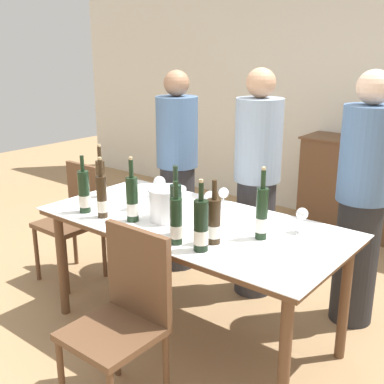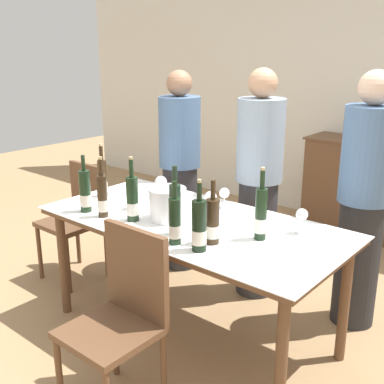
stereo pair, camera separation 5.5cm
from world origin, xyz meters
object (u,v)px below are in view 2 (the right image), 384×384
wine_bottle_7 (175,211)px  person_guest_right (363,204)px  ice_bucket (167,203)px  person_guest_left (259,186)px  wine_bottle_6 (199,227)px  wine_bottle_5 (102,197)px  dining_table (192,232)px  wine_bottle_3 (102,179)px  wine_bottle_1 (261,215)px  wine_glass_0 (134,195)px  wine_bottle_0 (132,200)px  wine_bottle_4 (175,222)px  wine_glass_2 (302,216)px  wine_glass_4 (211,198)px  wine_glass_1 (161,183)px  wine_glass_3 (224,194)px  wine_bottle_8 (85,192)px  wine_bottle_2 (213,222)px  chair_near_front (122,309)px  person_host (180,173)px  chair_left_end (79,213)px

wine_bottle_7 → person_guest_right: size_ratio=0.24×
ice_bucket → person_guest_left: (0.12, 0.82, -0.06)m
wine_bottle_6 → wine_bottle_7: (-0.24, 0.08, 0.01)m
wine_bottle_5 → person_guest_left: person_guest_left is taller
dining_table → wine_bottle_3: wine_bottle_3 is taller
person_guest_left → dining_table: bearing=-90.0°
wine_bottle_5 → wine_bottle_1: bearing=18.6°
ice_bucket → wine_glass_0: size_ratio=1.67×
wine_bottle_0 → wine_bottle_3: bearing=158.6°
wine_bottle_4 → wine_glass_2: bearing=51.6°
dining_table → wine_glass_2: (0.60, 0.24, 0.18)m
wine_bottle_7 → wine_glass_2: (0.53, 0.47, -0.04)m
wine_bottle_7 → wine_glass_2: bearing=41.4°
wine_bottle_3 → wine_bottle_4: (0.95, -0.30, -0.00)m
wine_glass_4 → wine_bottle_1: bearing=-17.5°
wine_bottle_0 → wine_glass_1: size_ratio=2.73×
wine_glass_2 → person_guest_right: bearing=77.3°
wine_bottle_0 → wine_glass_3: 0.61m
wine_bottle_1 → wine_bottle_3: wine_bottle_1 is taller
person_guest_right → wine_bottle_8: bearing=-140.5°
ice_bucket → wine_bottle_8: wine_bottle_8 is taller
dining_table → person_guest_right: person_guest_right is taller
wine_bottle_4 → wine_glass_4: bearing=106.0°
wine_bottle_6 → wine_glass_1: (-0.79, 0.55, -0.03)m
wine_bottle_5 → wine_bottle_6: 0.78m
person_guest_right → person_guest_left: bearing=-174.2°
wine_bottle_2 → wine_glass_3: bearing=120.2°
ice_bucket → wine_glass_1: ice_bucket is taller
wine_bottle_2 → chair_near_front: 0.64m
wine_bottle_3 → wine_bottle_7: bearing=-13.4°
wine_bottle_1 → wine_bottle_0: bearing=-161.8°
wine_bottle_3 → chair_near_front: size_ratio=0.40×
wine_glass_0 → wine_bottle_6: bearing=-17.8°
person_host → wine_glass_0: bearing=-68.9°
wine_glass_2 → wine_glass_4: size_ratio=0.97×
wine_bottle_1 → wine_glass_0: size_ratio=2.90×
wine_bottle_4 → dining_table: bearing=115.5°
chair_left_end → person_guest_left: 1.43m
wine_glass_3 → person_host: size_ratio=0.08×
wine_bottle_2 → person_host: person_host is taller
wine_glass_3 → chair_left_end: wine_glass_3 is taller
ice_bucket → person_host: size_ratio=0.14×
wine_glass_1 → chair_near_front: (0.60, -0.92, -0.35)m
wine_bottle_5 → wine_bottle_8: size_ratio=1.03×
ice_bucket → wine_bottle_0: size_ratio=0.59×
wine_bottle_3 → wine_bottle_7: 0.89m
wine_bottle_3 → wine_glass_3: bearing=23.0°
dining_table → wine_bottle_3: (-0.79, -0.02, 0.20)m
dining_table → wine_bottle_1: (0.47, 0.02, 0.21)m
wine_bottle_7 → wine_glass_1: (-0.55, 0.47, -0.04)m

